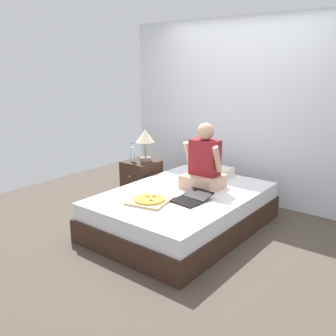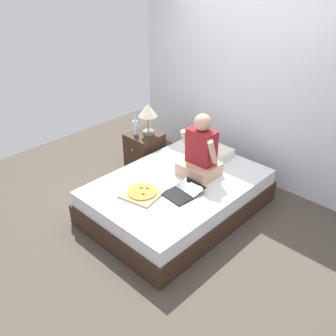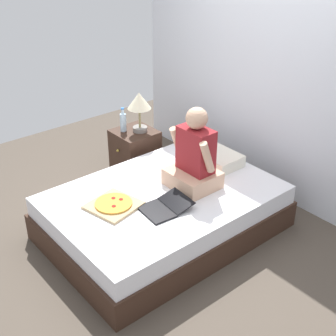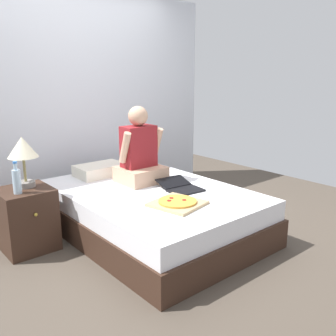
# 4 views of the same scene
# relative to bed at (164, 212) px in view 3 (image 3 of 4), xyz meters

# --- Properties ---
(ground_plane) EXTENTS (5.76, 5.76, 0.00)m
(ground_plane) POSITION_rel_bed_xyz_m (0.00, 0.00, -0.22)
(ground_plane) COLOR #4C4238
(wall_back) EXTENTS (3.76, 0.12, 2.50)m
(wall_back) POSITION_rel_bed_xyz_m (0.00, 1.42, 1.03)
(wall_back) COLOR silver
(wall_back) RESTS_ON ground
(bed) EXTENTS (1.48, 2.12, 0.45)m
(bed) POSITION_rel_bed_xyz_m (0.00, 0.00, 0.00)
(bed) COLOR #382319
(bed) RESTS_ON ground
(nightstand_left) EXTENTS (0.44, 0.47, 0.56)m
(nightstand_left) POSITION_rel_bed_xyz_m (-1.06, 0.45, 0.06)
(nightstand_left) COLOR #382319
(nightstand_left) RESTS_ON ground
(lamp_on_left_nightstand) EXTENTS (0.26, 0.26, 0.45)m
(lamp_on_left_nightstand) POSITION_rel_bed_xyz_m (-1.02, 0.50, 0.67)
(lamp_on_left_nightstand) COLOR gray
(lamp_on_left_nightstand) RESTS_ON nightstand_left
(water_bottle) EXTENTS (0.07, 0.07, 0.28)m
(water_bottle) POSITION_rel_bed_xyz_m (-1.14, 0.36, 0.45)
(water_bottle) COLOR silver
(water_bottle) RESTS_ON nightstand_left
(pillow) EXTENTS (0.52, 0.34, 0.12)m
(pillow) POSITION_rel_bed_xyz_m (-0.11, 0.78, 0.29)
(pillow) COLOR silver
(pillow) RESTS_ON bed
(person_seated) EXTENTS (0.47, 0.40, 0.78)m
(person_seated) POSITION_rel_bed_xyz_m (0.09, 0.30, 0.51)
(person_seated) COLOR tan
(person_seated) RESTS_ON bed
(laptop) EXTENTS (0.35, 0.44, 0.07)m
(laptop) POSITION_rel_bed_xyz_m (0.23, -0.19, 0.25)
(laptop) COLOR black
(laptop) RESTS_ON bed
(pizza_box) EXTENTS (0.48, 0.48, 0.05)m
(pizza_box) POSITION_rel_bed_xyz_m (-0.09, -0.49, 0.25)
(pizza_box) COLOR tan
(pizza_box) RESTS_ON bed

